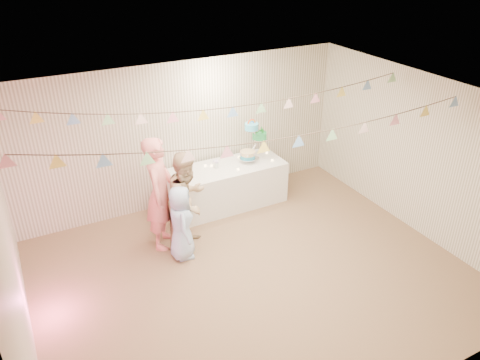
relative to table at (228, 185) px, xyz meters
name	(u,v)px	position (x,y,z in m)	size (l,w,h in m)	color
floor	(253,275)	(-0.58, -2.00, -0.39)	(6.00, 6.00, 0.00)	brown
ceiling	(256,105)	(-0.58, -2.00, 2.21)	(6.00, 6.00, 0.00)	white
back_wall	(185,135)	(-0.58, 0.50, 0.91)	(6.00, 6.00, 0.00)	silver
front_wall	(387,319)	(-0.58, -4.50, 0.91)	(6.00, 6.00, 0.00)	silver
left_wall	(11,263)	(-3.58, -2.00, 0.91)	(5.00, 5.00, 0.00)	silver
right_wall	(418,154)	(2.42, -2.00, 0.91)	(5.00, 5.00, 0.00)	silver
table	(228,185)	(0.00, 0.00, 0.00)	(2.06, 0.82, 0.77)	white
cake_stand	(253,142)	(0.55, 0.05, 0.73)	(0.66, 0.39, 0.74)	silver
cake_bottom	(248,159)	(0.40, -0.01, 0.45)	(0.31, 0.31, 0.15)	teal
cake_middle	(260,139)	(0.73, 0.14, 0.72)	(0.27, 0.27, 0.22)	green
cake_top_tier	(251,129)	(0.49, 0.02, 0.99)	(0.25, 0.25, 0.19)	#44B3D6
platter	(196,176)	(-0.63, -0.05, 0.37)	(0.32, 0.32, 0.02)	white
posy	(216,165)	(-0.19, 0.05, 0.44)	(0.13, 0.13, 0.15)	white
person_adult_a	(160,193)	(-1.45, -0.63, 0.53)	(0.67, 0.44, 1.84)	#E47A77
person_adult_b	(188,201)	(-1.09, -0.84, 0.41)	(0.78, 0.61, 1.60)	tan
person_child	(181,223)	(-1.31, -1.08, 0.21)	(0.59, 0.38, 1.20)	#A7C1ED
bunting_back	(218,100)	(-0.58, -0.90, 1.96)	(5.60, 1.10, 0.40)	pink
bunting_front	(264,132)	(-0.58, -2.20, 1.93)	(5.60, 0.90, 0.36)	#72A5E5
tealight_0	(189,179)	(-0.80, -0.15, 0.40)	(0.04, 0.04, 0.03)	#FFD88C
tealight_1	(205,166)	(-0.35, 0.18, 0.40)	(0.04, 0.04, 0.03)	#FFD88C
tealight_2	(238,169)	(0.10, -0.22, 0.40)	(0.04, 0.04, 0.03)	#FFD88C
tealight_3	(239,157)	(0.35, 0.22, 0.40)	(0.04, 0.04, 0.03)	#FFD88C
tealight_4	(272,160)	(0.82, -0.18, 0.40)	(0.04, 0.04, 0.03)	#FFD88C
tealight_5	(267,153)	(0.90, 0.15, 0.40)	(0.04, 0.04, 0.03)	#FFD88C
tealight_6	(212,166)	(-0.25, 0.12, 0.40)	(0.04, 0.04, 0.03)	#FFD88C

